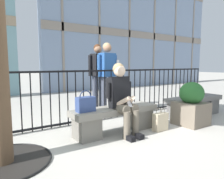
# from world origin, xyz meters

# --- Properties ---
(ground_plane) EXTENTS (60.00, 60.00, 0.00)m
(ground_plane) POSITION_xyz_m (0.00, 0.00, 0.00)
(ground_plane) COLOR #B2ADA3
(stone_bench) EXTENTS (1.60, 0.44, 0.45)m
(stone_bench) POSITION_xyz_m (0.00, 0.00, 0.27)
(stone_bench) COLOR gray
(stone_bench) RESTS_ON ground
(seated_person_with_phone) EXTENTS (0.52, 0.66, 1.21)m
(seated_person_with_phone) POSITION_xyz_m (0.05, -0.13, 0.65)
(seated_person_with_phone) COLOR #6B6051
(seated_person_with_phone) RESTS_ON ground
(handbag_on_bench) EXTENTS (0.29, 0.16, 0.34)m
(handbag_on_bench) POSITION_xyz_m (-0.58, -0.01, 0.57)
(handbag_on_bench) COLOR #33477F
(handbag_on_bench) RESTS_ON stone_bench
(shopping_bag) EXTENTS (0.29, 0.13, 0.41)m
(shopping_bag) POSITION_xyz_m (0.73, -0.38, 0.17)
(shopping_bag) COLOR beige
(shopping_bag) RESTS_ON ground
(bystander_at_railing) EXTENTS (0.55, 0.29, 1.71)m
(bystander_at_railing) POSITION_xyz_m (0.72, 1.34, 1.00)
(bystander_at_railing) COLOR #383D4C
(bystander_at_railing) RESTS_ON ground
(bystander_further_back) EXTENTS (0.55, 0.32, 1.71)m
(bystander_further_back) POSITION_xyz_m (0.72, 1.79, 1.00)
(bystander_further_back) COLOR #383D4C
(bystander_further_back) RESTS_ON ground
(plaza_railing) EXTENTS (7.48, 0.04, 1.08)m
(plaza_railing) POSITION_xyz_m (0.00, 0.87, 0.55)
(plaza_railing) COLOR black
(plaza_railing) RESTS_ON ground
(stone_bench_far) EXTENTS (1.60, 0.44, 0.45)m
(stone_bench_far) POSITION_xyz_m (2.21, -0.06, 0.27)
(stone_bench_far) COLOR slate
(stone_bench_far) RESTS_ON ground
(planter) EXTENTS (0.55, 0.55, 0.85)m
(planter) POSITION_xyz_m (1.51, -0.45, 0.39)
(planter) COLOR #726656
(planter) RESTS_ON ground
(building_facade_right) EXTENTS (10.95, 0.43, 9.00)m
(building_facade_right) POSITION_xyz_m (5.93, 5.98, 4.51)
(building_facade_right) COLOR #7A8EAD
(building_facade_right) RESTS_ON ground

